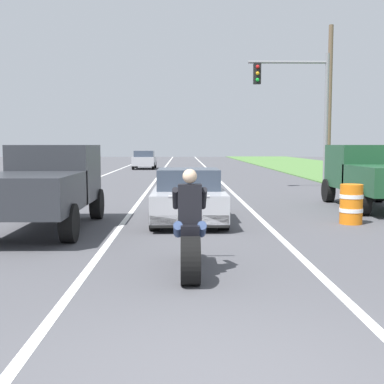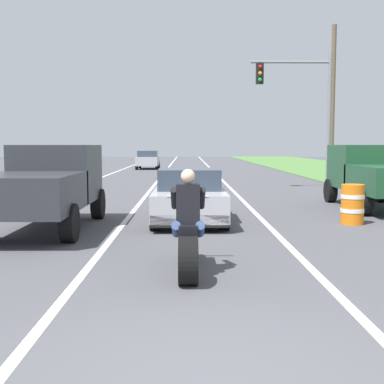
{
  "view_description": "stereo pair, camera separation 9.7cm",
  "coord_description": "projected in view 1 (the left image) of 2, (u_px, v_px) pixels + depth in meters",
  "views": [
    {
      "loc": [
        -0.3,
        -4.01,
        1.98
      ],
      "look_at": [
        -0.09,
        6.52,
        1.0
      ],
      "focal_mm": 47.39,
      "sensor_mm": 36.0,
      "label": 1
    },
    {
      "loc": [
        -0.2,
        -4.01,
        1.98
      ],
      "look_at": [
        -0.09,
        6.52,
        1.0
      ],
      "focal_mm": 47.39,
      "sensor_mm": 36.0,
      "label": 2
    }
  ],
  "objects": [
    {
      "name": "traffic_light_mast_near",
      "position": [
        303.0,
        101.0,
        22.4
      ],
      "size": [
        3.59,
        0.34,
        6.0
      ],
      "color": "gray",
      "rests_on": "ground"
    },
    {
      "name": "utility_pole_roadside",
      "position": [
        329.0,
        105.0,
        26.28
      ],
      "size": [
        0.24,
        0.24,
        8.11
      ],
      "primitive_type": "cylinder",
      "color": "brown",
      "rests_on": "ground"
    },
    {
      "name": "lane_stripe_centre_dashed",
      "position": [
        151.0,
        187.0,
        24.06
      ],
      "size": [
        0.14,
        120.0,
        0.01
      ],
      "primitive_type": "cube",
      "color": "white",
      "rests_on": "ground"
    },
    {
      "name": "lane_stripe_right_solid",
      "position": [
        226.0,
        186.0,
        24.13
      ],
      "size": [
        0.14,
        120.0,
        0.01
      ],
      "primitive_type": "cube",
      "color": "white",
      "rests_on": "ground"
    },
    {
      "name": "pickup_truck_right_shoulder_dark_green",
      "position": [
        372.0,
        173.0,
        15.82
      ],
      "size": [
        2.02,
        4.8,
        1.98
      ],
      "color": "#1E4C2D",
      "rests_on": "ground"
    },
    {
      "name": "sports_car_silver",
      "position": [
        188.0,
        197.0,
        13.24
      ],
      "size": [
        1.84,
        4.3,
        1.37
      ],
      "color": "#B7B7BC",
      "rests_on": "ground"
    },
    {
      "name": "lane_stripe_left_solid",
      "position": [
        75.0,
        187.0,
        23.99
      ],
      "size": [
        0.14,
        120.0,
        0.01
      ],
      "primitive_type": "cube",
      "color": "white",
      "rests_on": "ground"
    },
    {
      "name": "motorcycle_with_rider",
      "position": [
        190.0,
        236.0,
        7.74
      ],
      "size": [
        0.7,
        2.21,
        1.62
      ],
      "color": "black",
      "rests_on": "ground"
    },
    {
      "name": "construction_barrel_nearest",
      "position": [
        351.0,
        204.0,
        12.69
      ],
      "size": [
        0.58,
        0.58,
        1.0
      ],
      "color": "orange",
      "rests_on": "ground"
    },
    {
      "name": "pickup_truck_left_lane_dark_grey",
      "position": [
        46.0,
        183.0,
        11.79
      ],
      "size": [
        2.02,
        4.8,
        1.98
      ],
      "color": "#2D3035",
      "rests_on": "ground"
    },
    {
      "name": "distant_car_far_ahead",
      "position": [
        144.0,
        160.0,
        41.65
      ],
      "size": [
        1.8,
        4.0,
        1.5
      ],
      "color": "#B2B2B7",
      "rests_on": "ground"
    }
  ]
}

